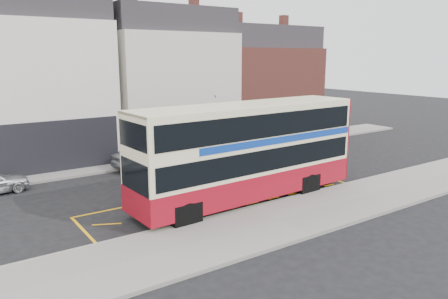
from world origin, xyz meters
TOP-DOWN VIEW (x-y plane):
  - ground at (0.00, 0.00)m, footprint 120.00×120.00m
  - pavement at (0.00, -2.30)m, footprint 40.00×4.00m
  - kerb at (0.00, -0.38)m, footprint 40.00×0.15m
  - far_pavement at (0.00, 11.00)m, footprint 50.00×3.00m
  - road_markings at (0.00, 1.60)m, footprint 14.00×3.40m
  - terrace_left at (-5.50, 14.99)m, footprint 8.00×8.01m
  - terrace_green_shop at (3.50, 14.99)m, footprint 9.00×8.01m
  - terrace_right at (12.50, 14.99)m, footprint 9.00×8.01m
  - double_decker_bus at (0.79, 0.78)m, footprint 11.88×3.17m
  - bus_stop_post at (-3.67, -0.39)m, footprint 0.71×0.12m
  - car_grey at (-0.53, 9.38)m, footprint 4.54×2.20m
  - car_white at (10.95, 9.78)m, footprint 4.72×2.65m
  - street_tree_right at (5.83, 11.86)m, footprint 2.44×2.44m

SIDE VIEW (x-z plane):
  - ground at x=0.00m, z-range 0.00..0.00m
  - road_markings at x=0.00m, z-range 0.00..0.01m
  - pavement at x=0.00m, z-range 0.00..0.15m
  - kerb at x=0.00m, z-range 0.00..0.15m
  - far_pavement at x=0.00m, z-range 0.00..0.15m
  - car_white at x=10.95m, z-range 0.00..1.29m
  - car_grey at x=-0.53m, z-range 0.00..1.43m
  - bus_stop_post at x=-3.67m, z-range 0.45..3.31m
  - double_decker_bus at x=0.79m, z-range 0.12..4.83m
  - street_tree_right at x=5.83m, z-range 0.96..6.22m
  - terrace_right at x=12.50m, z-range -0.58..9.72m
  - terrace_green_shop at x=3.50m, z-range -0.58..10.72m
  - terrace_left at x=-5.50m, z-range -0.58..11.22m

